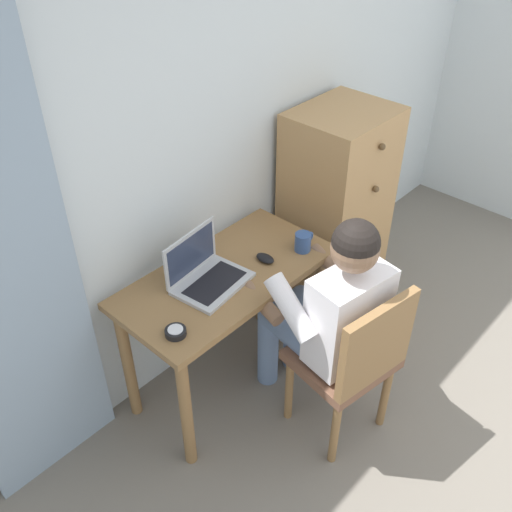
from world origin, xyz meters
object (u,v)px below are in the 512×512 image
Objects in this scene: computer_mouse at (265,258)px; dresser at (335,212)px; person_seated at (328,308)px; desk_clock at (176,332)px; desk at (227,295)px; coffee_mug at (303,242)px; laptop at (205,273)px; chair at (353,359)px.

dresser is at bearing 8.30° from computer_mouse.
person_seated is 13.46× the size of desk_clock.
coffee_mug is at bearing -20.36° from desk.
coffee_mug is at bearing -160.63° from dresser.
desk_clock reaches higher than desk.
dresser is at bearing 1.20° from laptop.
chair is 7.44× the size of coffee_mug.
computer_mouse is (-0.75, -0.12, 0.14)m from dresser.
dresser is at bearing 2.97° from desk.
desk is 10.67× the size of computer_mouse.
desk_clock is at bearing 138.82° from chair.
desk_clock is (-0.42, -0.13, 0.15)m from desk.
dresser is at bearing 41.29° from chair.
laptop reaches higher than desk_clock.
laptop is (-1.05, -0.02, 0.17)m from dresser.
laptop is 3.07× the size of coffee_mug.
coffee_mug is (-0.55, -0.19, 0.17)m from dresser.
laptop is (-0.29, 0.49, 0.11)m from person_seated.
chair is 0.74× the size of person_seated.
chair is at bearing -138.71° from dresser.
laptop is 0.36m from desk_clock.
laptop is 4.10× the size of desk_clock.
chair is 0.63m from computer_mouse.
dresser reaches higher than desk_clock.
desk is at bearing -177.03° from dresser.
desk is at bearing 104.02° from chair.
coffee_mug is (0.23, 0.50, 0.29)m from chair.
dresser is 12.42× the size of computer_mouse.
desk_clock is 0.82m from coffee_mug.
laptop is at bearing 120.76° from person_seated.
desk is 1.19× the size of chair.
person_seated is 0.39m from coffee_mug.
coffee_mug is (0.82, -0.01, 0.03)m from desk_clock.
laptop is at bearing 161.54° from computer_mouse.
desk_clock is at bearing -172.50° from dresser.
dresser is 1.05m from chair.
dresser reaches higher than coffee_mug.
coffee_mug reaches higher than desk_clock.
chair is at bearing -75.98° from desk.
laptop is (-0.26, 0.67, 0.29)m from chair.
desk is 0.88× the size of person_seated.
chair reaches higher than computer_mouse.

